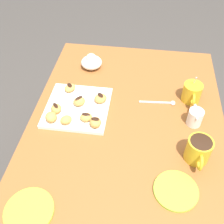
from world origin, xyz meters
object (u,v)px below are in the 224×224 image
Objects in this scene: cream_pitcher_white at (195,116)px; beignet_4 at (95,122)px; beignet_6 at (66,120)px; saucer_lime_right at (176,190)px; saucer_lime_left at (29,211)px; coffee_mug_mustard_right at (199,150)px; ice_cream_bowl at (91,62)px; beignet_5 at (101,98)px; beignet_1 at (70,88)px; coffee_mug_mustard_left at (192,92)px; dining_table at (126,137)px; beignet_0 at (56,109)px; beignet_2 at (86,117)px; pastry_plate_square at (78,107)px; beignet_3 at (51,117)px; beignet_7 at (79,101)px.

beignet_4 is at bearing -78.17° from cream_pitcher_white.
saucer_lime_right is at bearing 61.40° from beignet_6.
cream_pitcher_white is at bearing 129.85° from saucer_lime_left.
coffee_mug_mustard_right is 2.56× the size of beignet_4.
ice_cream_bowl is 0.28m from beignet_5.
cream_pitcher_white is 1.96× the size of beignet_1.
coffee_mug_mustard_left is 0.55m from beignet_1.
saucer_lime_left is (0.44, -0.27, 0.13)m from dining_table.
beignet_0 is 0.14m from beignet_2.
pastry_plate_square is 5.04× the size of beignet_3.
beignet_6 is (-0.37, 0.03, 0.03)m from saucer_lime_left.
beignet_0 is at bearing -87.34° from cream_pitcher_white.
beignet_4 is (0.03, 0.04, 0.00)m from beignet_2.
beignet_4 reaches higher than beignet_0.
beignet_5 is 1.14× the size of beignet_6.
cream_pitcher_white is at bearing 1.68° from coffee_mug_mustard_left.
beignet_7 is (0.09, 0.06, 0.00)m from beignet_1.
coffee_mug_mustard_right reaches higher than beignet_4.
coffee_mug_mustard_left is 0.62m from beignet_3.
beignet_6 is (0.01, 0.06, -0.00)m from beignet_3.
beignet_4 is (0.06, 0.18, 0.00)m from beignet_0.
coffee_mug_mustard_right is at bearing 68.46° from pastry_plate_square.
saucer_lime_right is at bearing -9.47° from coffee_mug_mustard_left.
beignet_1 reaches higher than pastry_plate_square.
pastry_plate_square is 0.03m from beignet_7.
ice_cream_bowl is at bearing -147.44° from dining_table.
beignet_0 is (-0.15, -0.57, -0.02)m from coffee_mug_mustard_right.
saucer_lime_left is at bearing -6.12° from pastry_plate_square.
dining_table is at bearing -60.10° from coffee_mug_mustard_left.
dining_table is at bearing -86.86° from cream_pitcher_white.
coffee_mug_mustard_left reaches higher than ice_cream_bowl.
beignet_6 is at bearing -39.66° from beignet_5.
coffee_mug_mustard_left is 0.50m from beignet_7.
beignet_4 and beignet_7 have the same top height.
saucer_lime_left is 0.57m from beignet_1.
beignet_5 is at bearing -120.85° from dining_table.
beignet_5 reaches higher than beignet_6.
coffee_mug_mustard_left reaches higher than beignet_6.
beignet_5 is (-0.12, 0.04, 0.00)m from beignet_2.
beignet_0 reaches higher than pastry_plate_square.
beignet_2 is (0.03, 0.13, -0.00)m from beignet_0.
saucer_lime_left is 0.37m from beignet_6.
coffee_mug_mustard_right is 0.59m from beignet_0.
beignet_2 is at bearing -65.60° from coffee_mug_mustard_left.
saucer_lime_left is 0.43m from beignet_0.
coffee_mug_mustard_left is 0.45m from beignet_4.
dining_table is 22.25× the size of beignet_6.
coffee_mug_mustard_right reaches higher than beignet_2.
saucer_lime_right is at bearing -14.18° from cream_pitcher_white.
beignet_7 is at bearing -76.79° from coffee_mug_mustard_left.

